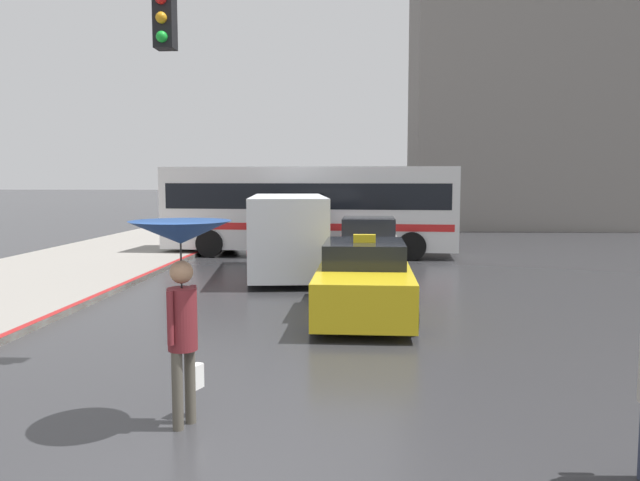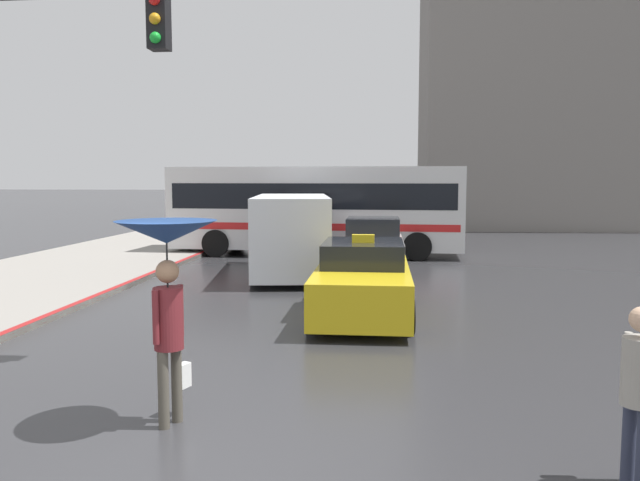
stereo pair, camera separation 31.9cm
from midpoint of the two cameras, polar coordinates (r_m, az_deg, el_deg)
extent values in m
cube|color=gold|center=(12.47, 3.33, -4.24)|extent=(1.80, 4.50, 0.83)
cube|color=black|center=(12.60, 3.36, -1.15)|extent=(1.58, 2.03, 0.47)
cylinder|color=black|center=(11.17, 7.61, -6.91)|extent=(0.20, 0.60, 0.60)
cylinder|color=black|center=(11.20, -1.22, -6.82)|extent=(0.20, 0.60, 0.60)
cylinder|color=black|center=(13.90, 6.96, -4.41)|extent=(0.20, 0.60, 0.60)
cylinder|color=black|center=(13.93, -0.11, -4.35)|extent=(0.20, 0.60, 0.60)
cube|color=yellow|center=(12.34, 3.35, 0.18)|extent=(0.44, 0.16, 0.16)
cube|color=#B7B2AD|center=(19.12, 3.96, -0.91)|extent=(1.80, 4.43, 0.75)
cube|color=black|center=(19.27, 3.98, 1.18)|extent=(1.58, 1.99, 0.62)
cylinder|color=black|center=(17.80, 6.68, -2.20)|extent=(0.20, 0.60, 0.60)
cylinder|color=black|center=(17.81, 1.17, -2.16)|extent=(0.20, 0.60, 0.60)
cylinder|color=black|center=(20.52, 6.37, -1.16)|extent=(0.20, 0.60, 0.60)
cylinder|color=black|center=(20.53, 1.59, -1.12)|extent=(0.20, 0.60, 0.60)
cube|color=silver|center=(17.64, -3.44, 0.71)|extent=(2.69, 5.65, 2.08)
cube|color=black|center=(17.61, -3.45, 1.90)|extent=(2.65, 5.22, 0.54)
cube|color=red|center=(17.66, -3.44, -0.13)|extent=(2.68, 5.44, 0.14)
cylinder|color=black|center=(16.14, -0.08, -2.92)|extent=(0.28, 0.65, 0.63)
cylinder|color=black|center=(16.16, -6.83, -2.95)|extent=(0.28, 0.65, 0.63)
cylinder|color=black|center=(19.37, -0.59, -1.48)|extent=(0.28, 0.65, 0.63)
cylinder|color=black|center=(19.38, -6.21, -1.51)|extent=(0.28, 0.65, 0.63)
cube|color=silver|center=(22.38, -1.34, 3.04)|extent=(10.44, 3.04, 2.87)
cube|color=black|center=(22.36, -1.34, 4.14)|extent=(9.93, 3.03, 0.88)
cube|color=red|center=(22.41, -1.33, 1.50)|extent=(10.13, 3.05, 0.24)
cylinder|color=black|center=(23.41, 7.90, 0.10)|extent=(0.97, 0.33, 0.96)
cylinder|color=black|center=(21.02, 7.96, -0.52)|extent=(0.97, 0.33, 0.96)
cylinder|color=black|center=(24.35, -8.73, 0.30)|extent=(0.97, 0.33, 0.96)
cylinder|color=black|center=(22.07, -10.45, -0.27)|extent=(0.97, 0.33, 0.96)
cylinder|color=#4C473D|center=(7.13, -14.19, -13.22)|extent=(0.16, 0.16, 0.86)
cylinder|color=#4C473D|center=(7.29, -13.05, -12.77)|extent=(0.16, 0.16, 0.86)
cylinder|color=maroon|center=(7.01, -13.76, -7.00)|extent=(0.42, 0.42, 0.68)
sphere|color=#997051|center=(6.91, -13.86, -2.81)|extent=(0.25, 0.25, 0.25)
cylinder|color=maroon|center=(6.85, -14.85, -6.88)|extent=(0.09, 0.09, 0.58)
cylinder|color=maroon|center=(7.15, -12.74, -6.30)|extent=(0.09, 0.09, 0.58)
cone|color=navy|center=(6.87, -13.95, 0.73)|extent=(1.09, 1.09, 0.25)
cylinder|color=black|center=(6.90, -13.88, -2.18)|extent=(0.02, 0.02, 0.70)
cube|color=white|center=(7.44, -12.52, -12.05)|extent=(0.16, 0.20, 0.28)
cube|color=black|center=(9.68, -14.97, 18.86)|extent=(0.28, 0.28, 0.80)
sphere|color=orange|center=(9.53, -15.30, 19.07)|extent=(0.16, 0.16, 0.16)
sphere|color=green|center=(9.47, -15.26, 17.54)|extent=(0.16, 0.16, 0.16)
cube|color=#A39E93|center=(63.22, 26.96, 14.47)|extent=(14.34, 12.64, 26.15)
camera|label=1|loc=(0.16, -90.68, -0.07)|focal=35.00mm
camera|label=2|loc=(0.16, 89.32, 0.07)|focal=35.00mm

